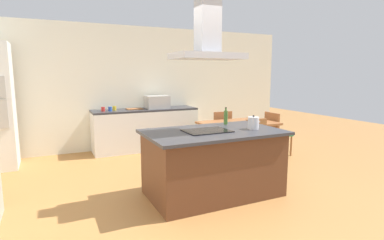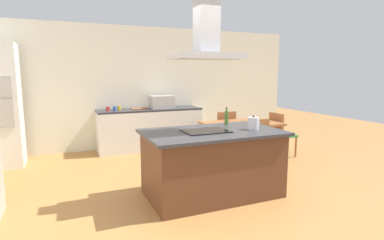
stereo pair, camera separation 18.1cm
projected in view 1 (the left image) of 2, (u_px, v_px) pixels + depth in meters
ground at (173, 165)px, 5.63m from camera, size 16.00×16.00×0.00m
wall_back at (144, 88)px, 6.99m from camera, size 7.20×0.10×2.70m
kitchen_island at (213, 162)px, 4.22m from camera, size 1.85×1.11×0.90m
cooktop at (207, 131)px, 4.11m from camera, size 0.60×0.44×0.01m
tea_kettle at (253, 123)px, 4.26m from camera, size 0.21×0.16×0.20m
olive_oil_bottle at (226, 117)px, 4.65m from camera, size 0.06×0.06×0.26m
back_counter at (146, 129)px, 6.75m from camera, size 2.27×0.62×0.90m
countertop_microwave at (157, 102)px, 6.78m from camera, size 0.50×0.38×0.28m
coffee_mug_red at (103, 109)px, 6.26m from camera, size 0.08×0.08×0.09m
coffee_mug_blue at (110, 109)px, 6.30m from camera, size 0.08×0.08×0.09m
coffee_mug_yellow at (114, 108)px, 6.42m from camera, size 0.08×0.08×0.09m
cutting_board at (134, 109)px, 6.63m from camera, size 0.34×0.24×0.02m
dining_table at (238, 127)px, 5.83m from camera, size 1.40×0.90×0.75m
chair_facing_back_wall at (220, 129)px, 6.45m from camera, size 0.42×0.42×0.89m
chair_at_right_end at (276, 131)px, 6.24m from camera, size 0.42×0.42×0.89m
chair_facing_island at (260, 142)px, 5.26m from camera, size 0.42×0.42×0.89m
range_hood at (208, 39)px, 3.93m from camera, size 0.90×0.55×0.78m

